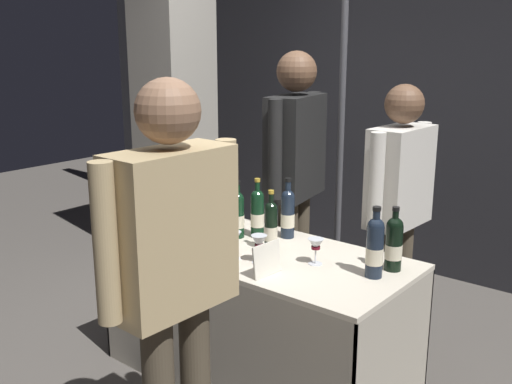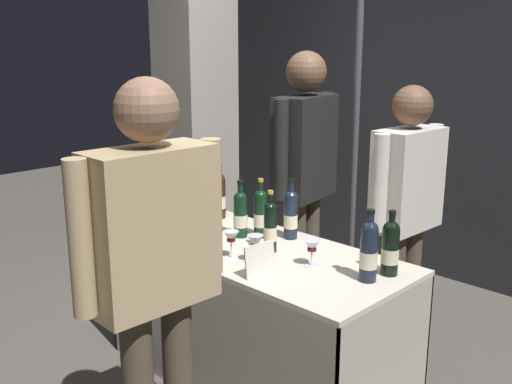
% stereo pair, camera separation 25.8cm
% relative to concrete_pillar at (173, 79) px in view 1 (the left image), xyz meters
% --- Properties ---
extents(ground_plane, '(12.00, 12.00, 0.00)m').
position_rel_concrete_pillar_xyz_m(ground_plane, '(1.63, -0.98, -1.49)').
color(ground_plane, '#514C47').
extents(back_partition, '(7.24, 0.12, 3.13)m').
position_rel_concrete_pillar_xyz_m(back_partition, '(1.63, 1.11, 0.08)').
color(back_partition, '#2D2D33').
rests_on(back_partition, ground_plane).
extents(concrete_pillar, '(0.48, 0.48, 2.98)m').
position_rel_concrete_pillar_xyz_m(concrete_pillar, '(0.00, 0.00, 0.00)').
color(concrete_pillar, gray).
rests_on(concrete_pillar, ground_plane).
extents(tasting_table, '(1.61, 0.74, 0.74)m').
position_rel_concrete_pillar_xyz_m(tasting_table, '(1.63, -0.98, -0.97)').
color(tasting_table, beige).
rests_on(tasting_table, ground_plane).
extents(featured_wine_bottle, '(0.07, 0.07, 0.32)m').
position_rel_concrete_pillar_xyz_m(featured_wine_bottle, '(1.51, -0.82, -0.61)').
color(featured_wine_bottle, black).
rests_on(featured_wine_bottle, tasting_table).
extents(display_bottle_0, '(0.08, 0.08, 0.30)m').
position_rel_concrete_pillar_xyz_m(display_bottle_0, '(1.02, -0.84, -0.61)').
color(display_bottle_0, '#38230F').
rests_on(display_bottle_0, tasting_table).
extents(display_bottle_1, '(0.08, 0.08, 0.33)m').
position_rel_concrete_pillar_xyz_m(display_bottle_1, '(1.64, -0.73, -0.61)').
color(display_bottle_1, '#192333').
rests_on(display_bottle_1, tasting_table).
extents(display_bottle_2, '(0.08, 0.08, 0.30)m').
position_rel_concrete_pillar_xyz_m(display_bottle_2, '(2.30, -0.80, -0.61)').
color(display_bottle_2, black).
rests_on(display_bottle_2, tasting_table).
extents(display_bottle_3, '(0.08, 0.08, 0.35)m').
position_rel_concrete_pillar_xyz_m(display_bottle_3, '(1.35, -1.16, -0.59)').
color(display_bottle_3, '#192333').
rests_on(display_bottle_3, tasting_table).
extents(display_bottle_4, '(0.08, 0.08, 0.32)m').
position_rel_concrete_pillar_xyz_m(display_bottle_4, '(1.53, -1.18, -0.61)').
color(display_bottle_4, '#192333').
rests_on(display_bottle_4, tasting_table).
extents(display_bottle_5, '(0.07, 0.07, 0.32)m').
position_rel_concrete_pillar_xyz_m(display_bottle_5, '(1.71, -0.95, -0.61)').
color(display_bottle_5, black).
rests_on(display_bottle_5, tasting_table).
extents(display_bottle_6, '(0.08, 0.08, 0.33)m').
position_rel_concrete_pillar_xyz_m(display_bottle_6, '(2.28, -0.93, -0.60)').
color(display_bottle_6, '#192333').
rests_on(display_bottle_6, tasting_table).
extents(display_bottle_7, '(0.08, 0.08, 0.32)m').
position_rel_concrete_pillar_xyz_m(display_bottle_7, '(1.09, -0.74, -0.60)').
color(display_bottle_7, '#38230F').
rests_on(display_bottle_7, tasting_table).
extents(display_bottle_8, '(0.08, 0.08, 0.31)m').
position_rel_concrete_pillar_xyz_m(display_bottle_8, '(1.43, -0.90, -0.61)').
color(display_bottle_8, black).
rests_on(display_bottle_8, tasting_table).
extents(wine_glass_near_vendor, '(0.08, 0.08, 0.13)m').
position_rel_concrete_pillar_xyz_m(wine_glass_near_vendor, '(1.99, -0.96, -0.65)').
color(wine_glass_near_vendor, silver).
rests_on(wine_glass_near_vendor, tasting_table).
extents(wine_glass_mid, '(0.08, 0.08, 0.14)m').
position_rel_concrete_pillar_xyz_m(wine_glass_mid, '(1.64, -1.16, -0.64)').
color(wine_glass_mid, silver).
rests_on(wine_glass_mid, tasting_table).
extents(wine_glass_near_taster, '(0.08, 0.08, 0.14)m').
position_rel_concrete_pillar_xyz_m(wine_glass_near_taster, '(1.76, -1.12, -0.65)').
color(wine_glass_near_taster, silver).
rests_on(wine_glass_near_taster, tasting_table).
extents(flower_vase, '(0.09, 0.09, 0.37)m').
position_rel_concrete_pillar_xyz_m(flower_vase, '(1.16, -1.05, -0.62)').
color(flower_vase, silver).
rests_on(flower_vase, tasting_table).
extents(brochure_stand, '(0.04, 0.17, 0.15)m').
position_rel_concrete_pillar_xyz_m(brochure_stand, '(1.89, -1.22, -0.67)').
color(brochure_stand, silver).
rests_on(brochure_stand, tasting_table).
extents(vendor_presenter, '(0.29, 0.61, 1.73)m').
position_rel_concrete_pillar_xyz_m(vendor_presenter, '(1.42, -0.35, -0.44)').
color(vendor_presenter, '#4C4233').
rests_on(vendor_presenter, ground_plane).
extents(vendor_assistant, '(0.23, 0.59, 1.56)m').
position_rel_concrete_pillar_xyz_m(vendor_assistant, '(2.05, -0.23, -0.56)').
color(vendor_assistant, '#4C4233').
rests_on(vendor_assistant, ground_plane).
extents(taster_foreground_right, '(0.23, 0.64, 1.67)m').
position_rel_concrete_pillar_xyz_m(taster_foreground_right, '(1.95, -1.84, -0.48)').
color(taster_foreground_right, '#4C4233').
rests_on(taster_foreground_right, ground_plane).
extents(booth_signpost, '(0.55, 0.04, 2.28)m').
position_rel_concrete_pillar_xyz_m(booth_signpost, '(1.43, 0.15, -0.10)').
color(booth_signpost, '#47474C').
rests_on(booth_signpost, ground_plane).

